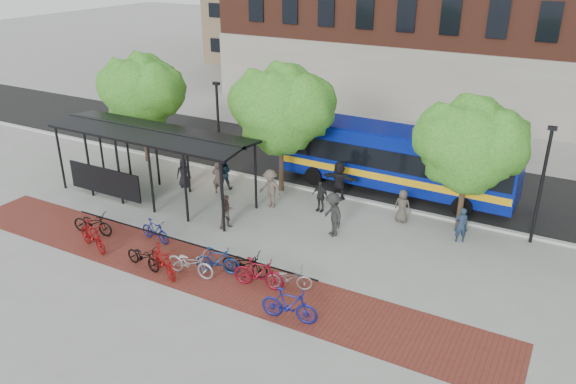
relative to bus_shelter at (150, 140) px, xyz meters
The scene contains 33 objects.
ground 8.68m from the bus_shelter, ahead, with size 160.00×160.00×0.00m, color #9E9E99.
asphalt_street 12.12m from the bus_shelter, 46.19° to the left, with size 160.00×8.00×0.01m, color black.
curb 9.74m from the bus_shelter, 28.84° to the left, with size 160.00×0.25×0.12m, color #B7B7B2.
brick_strip 8.19m from the bus_shelter, 36.40° to the right, with size 24.00×3.00×0.01m, color maroon.
bike_rack_rail 6.74m from the bus_shelter, 36.84° to the right, with size 12.00×0.05×0.95m, color black.
bus_shelter is the anchor object (origin of this frame).
tree_a 5.52m from the bus_shelter, 134.60° to the left, with size 4.90×4.00×6.18m.
tree_b 6.64m from the bus_shelter, 36.21° to the left, with size 5.15×4.20×6.47m.
tree_c 14.77m from the bus_shelter, 15.06° to the left, with size 4.66×3.80×5.92m.
lamp_post_left 4.24m from the bus_shelter, 74.47° to the left, with size 0.35×0.20×5.12m.
lamp_post_right 17.61m from the bus_shelter, 13.39° to the left, with size 0.35×0.20×5.12m.
bus 12.10m from the bus_shelter, 32.78° to the left, with size 12.10×3.03×3.25m.
bike_0 4.98m from the bus_shelter, 86.54° to the right, with size 0.68×1.96×1.03m, color black.
bike_1 5.92m from the bus_shelter, 76.33° to the right, with size 0.58×2.07×1.24m, color maroon.
bike_3 5.31m from the bus_shelter, 48.63° to the right, with size 0.46×1.64×0.99m, color navy.
bike_4 7.23m from the bus_shelter, 52.70° to the right, with size 0.62×1.79×0.94m, color black.
bike_5 7.84m from the bus_shelter, 46.48° to the right, with size 0.56×1.98×1.19m, color maroon.
bike_6 8.22m from the bus_shelter, 39.21° to the right, with size 0.71×2.04×1.07m, color #B2B2B4.
bike_7 8.49m from the bus_shelter, 32.08° to the right, with size 0.51×1.79×1.08m, color navy.
bike_8 9.16m from the bus_shelter, 26.52° to the right, with size 0.67×1.92×1.01m, color black.
bike_9 10.12m from the bus_shelter, 26.64° to the right, with size 0.56×1.97×1.18m, color maroon.
bike_10 10.89m from the bus_shelter, 22.09° to the right, with size 0.61×1.74×0.92m, color #9C9D9F.
bike_11 12.35m from the bus_shelter, 27.65° to the right, with size 0.57×2.01×1.21m, color navy.
pedestrian_0 2.88m from the bus_shelter, 75.17° to the left, with size 0.74×0.48×1.52m, color black.
pedestrian_1 3.83m from the bus_shelter, 37.49° to the left, with size 0.61×0.40×1.67m, color #463C38.
pedestrian_2 4.12m from the bus_shelter, 46.34° to the left, with size 0.84×0.66×1.74m, color #1E3246.
pedestrian_3 6.28m from the bus_shelter, 17.25° to the left, with size 1.24×0.71×1.92m, color brown.
pedestrian_4 8.63m from the bus_shelter, 17.63° to the left, with size 0.89×0.37×1.52m, color #242424.
pedestrian_5 9.41m from the bus_shelter, 27.75° to the left, with size 1.82×0.58×1.96m, color black.
pedestrian_6 12.35m from the bus_shelter, 15.84° to the left, with size 0.76×0.50×1.56m, color #473F38.
pedestrian_7 14.87m from the bus_shelter, 10.52° to the left, with size 0.57×0.38×1.58m, color #1E2E47.
pedestrian_8 5.64m from the bus_shelter, 11.36° to the right, with size 0.76×0.59×1.57m, color brown.
pedestrian_9 9.71m from the bus_shelter, ahead, with size 1.28×0.74×1.98m, color #262626.
Camera 1 is at (10.04, -19.77, 11.59)m, focal length 35.00 mm.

